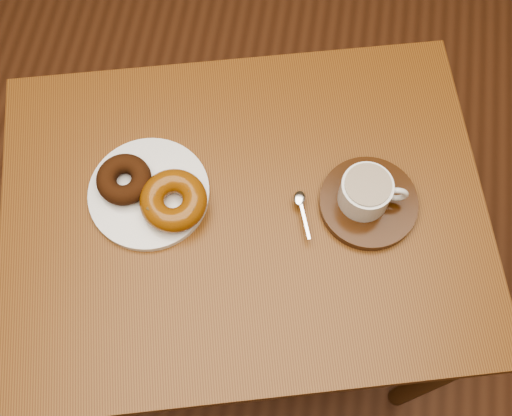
# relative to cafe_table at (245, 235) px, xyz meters

# --- Properties ---
(ground) EXTENTS (6.00, 6.00, 0.00)m
(ground) POSITION_rel_cafe_table_xyz_m (-0.14, -0.16, -0.64)
(ground) COLOR #57301B
(ground) RESTS_ON ground
(cafe_table) EXTENTS (0.94, 0.80, 0.76)m
(cafe_table) POSITION_rel_cafe_table_xyz_m (0.00, 0.00, 0.00)
(cafe_table) COLOR brown
(cafe_table) RESTS_ON ground
(donut_plate) EXTENTS (0.23, 0.23, 0.01)m
(donut_plate) POSITION_rel_cafe_table_xyz_m (-0.16, 0.01, 0.13)
(donut_plate) COLOR white
(donut_plate) RESTS_ON cafe_table
(donut_cinnamon) EXTENTS (0.13, 0.13, 0.03)m
(donut_cinnamon) POSITION_rel_cafe_table_xyz_m (-0.20, 0.01, 0.15)
(donut_cinnamon) COLOR #35190A
(donut_cinnamon) RESTS_ON donut_plate
(donut_caramel) EXTENTS (0.13, 0.13, 0.04)m
(donut_caramel) POSITION_rel_cafe_table_xyz_m (-0.11, -0.01, 0.15)
(donut_caramel) COLOR brown
(donut_caramel) RESTS_ON donut_plate
(saucer) EXTENTS (0.17, 0.17, 0.02)m
(saucer) POSITION_rel_cafe_table_xyz_m (0.20, 0.04, 0.13)
(saucer) COLOR #311706
(saucer) RESTS_ON cafe_table
(coffee_cup) EXTENTS (0.11, 0.08, 0.06)m
(coffee_cup) POSITION_rel_cafe_table_xyz_m (0.19, 0.04, 0.17)
(coffee_cup) COLOR white
(coffee_cup) RESTS_ON saucer
(teaspoon) EXTENTS (0.04, 0.08, 0.01)m
(teaspoon) POSITION_rel_cafe_table_xyz_m (0.09, 0.02, 0.14)
(teaspoon) COLOR silver
(teaspoon) RESTS_ON saucer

